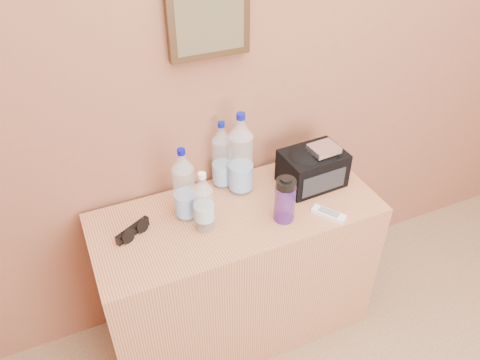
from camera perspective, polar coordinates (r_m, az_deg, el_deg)
name	(u,v)px	position (r m, az deg, el deg)	size (l,w,h in m)	color
picture_frame	(209,23)	(1.71, -3.80, 18.57)	(0.30, 0.03, 0.25)	#382311
dresser	(237,273)	(2.12, -0.33, -11.27)	(1.15, 0.48, 0.72)	#9D7549
pet_large_a	(184,188)	(1.77, -6.80, -0.95)	(0.08, 0.08, 0.31)	white
pet_large_b	(222,158)	(1.93, -2.20, 2.71)	(0.08, 0.08, 0.30)	silver
pet_large_c	(241,158)	(1.88, 0.09, 2.72)	(0.10, 0.10, 0.36)	white
pet_small	(204,205)	(1.73, -4.45, -3.02)	(0.07, 0.07, 0.25)	white
nalgene_bottle	(285,199)	(1.78, 5.50, -2.36)	(0.08, 0.08, 0.19)	#512392
sunglasses	(133,231)	(1.80, -12.95, -6.03)	(0.15, 0.06, 0.04)	black
ac_remote	(329,214)	(1.87, 10.76, -4.10)	(0.14, 0.04, 0.02)	silver
toiletry_bag	(313,166)	(1.98, 8.84, 1.67)	(0.26, 0.18, 0.17)	black
foil_packet	(324,149)	(1.92, 10.18, 3.78)	(0.11, 0.09, 0.02)	white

